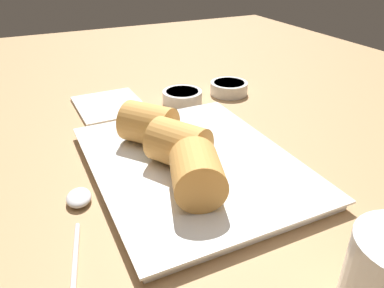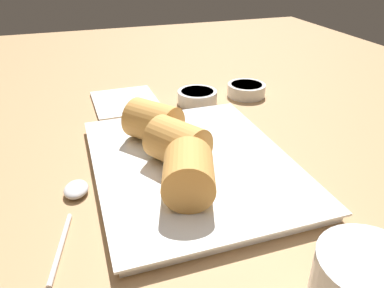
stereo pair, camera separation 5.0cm
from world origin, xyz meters
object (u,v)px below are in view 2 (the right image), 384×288
(dipping_bowl_near, at_px, (197,96))
(spoon, at_px, (74,197))
(serving_plate, at_px, (192,164))
(napkin, at_px, (126,102))
(dipping_bowl_far, at_px, (246,89))

(dipping_bowl_near, xyz_separation_m, spoon, (0.23, -0.23, -0.01))
(serving_plate, relative_size, napkin, 2.32)
(dipping_bowl_near, distance_m, dipping_bowl_far, 0.10)
(dipping_bowl_far, distance_m, napkin, 0.23)
(serving_plate, bearing_deg, dipping_bowl_near, 158.97)
(dipping_bowl_near, bearing_deg, napkin, -107.13)
(napkin, bearing_deg, dipping_bowl_near, 72.87)
(serving_plate, xyz_separation_m, dipping_bowl_far, (-0.22, 0.18, 0.01))
(dipping_bowl_far, bearing_deg, dipping_bowl_near, -87.55)
(serving_plate, bearing_deg, spoon, -81.89)
(dipping_bowl_near, relative_size, dipping_bowl_far, 1.00)
(dipping_bowl_near, height_order, dipping_bowl_far, same)
(serving_plate, relative_size, spoon, 2.00)
(serving_plate, bearing_deg, dipping_bowl_far, 139.80)
(dipping_bowl_far, bearing_deg, spoon, -54.50)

